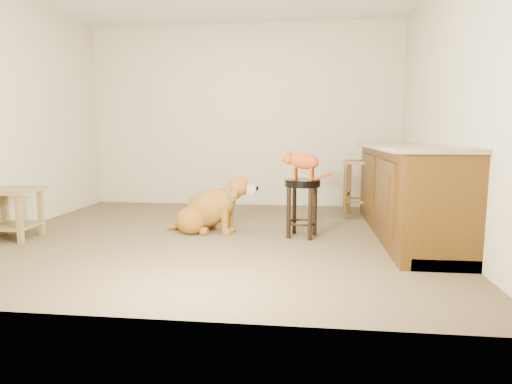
# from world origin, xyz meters

# --- Properties ---
(floor) EXTENTS (4.50, 4.00, 0.01)m
(floor) POSITION_xyz_m (0.00, 0.00, 0.00)
(floor) COLOR brown
(floor) RESTS_ON ground
(room_shell) EXTENTS (4.54, 4.04, 2.62)m
(room_shell) POSITION_xyz_m (0.00, 0.00, 1.68)
(room_shell) COLOR beige
(room_shell) RESTS_ON ground
(cabinet_run) EXTENTS (0.70, 2.56, 0.94)m
(cabinet_run) POSITION_xyz_m (1.94, 0.30, 0.44)
(cabinet_run) COLOR #44290C
(cabinet_run) RESTS_ON ground
(padded_stool) EXTENTS (0.37, 0.37, 0.59)m
(padded_stool) POSITION_xyz_m (0.88, 0.08, 0.42)
(padded_stool) COLOR black
(padded_stool) RESTS_ON ground
(wood_stool) EXTENTS (0.47, 0.47, 0.72)m
(wood_stool) POSITION_xyz_m (1.60, 1.23, 0.37)
(wood_stool) COLOR brown
(wood_stool) RESTS_ON ground
(side_table) EXTENTS (0.53, 0.53, 0.51)m
(side_table) POSITION_xyz_m (-2.00, -0.34, 0.34)
(side_table) COLOR olive
(side_table) RESTS_ON ground
(golden_retriever) EXTENTS (1.03, 0.52, 0.65)m
(golden_retriever) POSITION_xyz_m (-0.11, 0.18, 0.24)
(golden_retriever) COLOR brown
(golden_retriever) RESTS_ON ground
(tabby_kitten) EXTENTS (0.52, 0.22, 0.32)m
(tabby_kitten) POSITION_xyz_m (0.87, 0.08, 0.77)
(tabby_kitten) COLOR #993C0F
(tabby_kitten) RESTS_ON padded_stool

